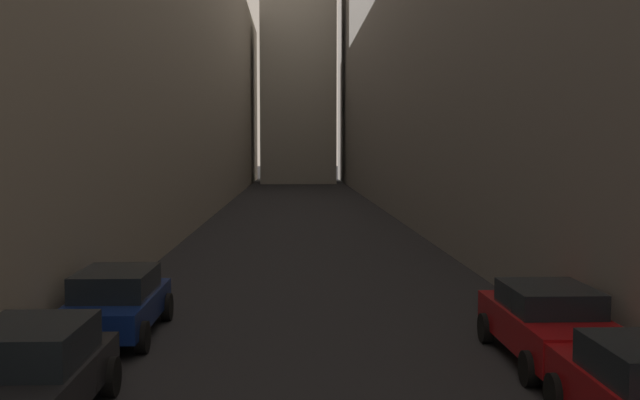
# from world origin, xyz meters

# --- Properties ---
(ground_plane) EXTENTS (264.00, 264.00, 0.00)m
(ground_plane) POSITION_xyz_m (0.00, 48.00, 0.00)
(ground_plane) COLOR black
(building_block_left) EXTENTS (14.65, 108.00, 19.80)m
(building_block_left) POSITION_xyz_m (-12.82, 50.00, 9.90)
(building_block_left) COLOR gray
(building_block_left) RESTS_ON ground
(building_block_right) EXTENTS (11.11, 108.00, 23.38)m
(building_block_right) POSITION_xyz_m (11.06, 50.00, 11.69)
(building_block_right) COLOR slate
(building_block_right) RESTS_ON ground
(parked_car_left_second) EXTENTS (1.90, 4.10, 1.52)m
(parked_car_left_second) POSITION_xyz_m (-4.40, 11.99, 0.79)
(parked_car_left_second) COLOR black
(parked_car_left_second) RESTS_ON ground
(parked_car_left_third) EXTENTS (1.89, 4.26, 1.47)m
(parked_car_left_third) POSITION_xyz_m (-4.40, 17.41, 0.78)
(parked_car_left_third) COLOR navy
(parked_car_left_third) RESTS_ON ground
(parked_car_right_third) EXTENTS (1.93, 4.34, 1.46)m
(parked_car_right_third) POSITION_xyz_m (4.40, 15.12, 0.76)
(parked_car_right_third) COLOR maroon
(parked_car_right_third) RESTS_ON ground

